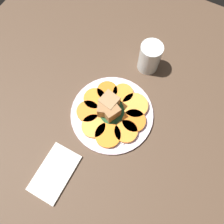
% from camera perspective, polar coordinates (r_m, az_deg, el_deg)
% --- Properties ---
extents(table_slab, '(1.20, 1.20, 0.02)m').
position_cam_1_polar(table_slab, '(0.70, -0.00, -0.90)').
color(table_slab, '#4C3828').
rests_on(table_slab, ground).
extents(plate, '(0.26, 0.26, 0.01)m').
position_cam_1_polar(plate, '(0.69, -0.00, -0.47)').
color(plate, silver).
rests_on(plate, table_slab).
extents(carrot_slice_0, '(0.07, 0.07, 0.01)m').
position_cam_1_polar(carrot_slice_0, '(0.66, -4.84, -3.76)').
color(carrot_slice_0, '#F99438').
rests_on(carrot_slice_0, plate).
extents(carrot_slice_1, '(0.08, 0.08, 0.01)m').
position_cam_1_polar(carrot_slice_1, '(0.65, -1.08, -6.10)').
color(carrot_slice_1, orange).
rests_on(carrot_slice_1, plate).
extents(carrot_slice_2, '(0.07, 0.07, 0.01)m').
position_cam_1_polar(carrot_slice_2, '(0.66, 3.64, -5.13)').
color(carrot_slice_2, orange).
rests_on(carrot_slice_2, plate).
extents(carrot_slice_3, '(0.07, 0.07, 0.01)m').
position_cam_1_polar(carrot_slice_3, '(0.67, 5.69, -2.33)').
color(carrot_slice_3, orange).
rests_on(carrot_slice_3, plate).
extents(carrot_slice_4, '(0.08, 0.08, 0.01)m').
position_cam_1_polar(carrot_slice_4, '(0.69, 6.01, 1.68)').
color(carrot_slice_4, '#F9953A').
rests_on(carrot_slice_4, plate).
extents(carrot_slice_5, '(0.07, 0.07, 0.01)m').
position_cam_1_polar(carrot_slice_5, '(0.70, 2.88, 4.88)').
color(carrot_slice_5, orange).
rests_on(carrot_slice_5, plate).
extents(carrot_slice_6, '(0.07, 0.07, 0.01)m').
position_cam_1_polar(carrot_slice_6, '(0.70, -1.24, 5.48)').
color(carrot_slice_6, orange).
rests_on(carrot_slice_6, plate).
extents(carrot_slice_7, '(0.07, 0.07, 0.01)m').
position_cam_1_polar(carrot_slice_7, '(0.69, -4.52, 3.44)').
color(carrot_slice_7, orange).
rests_on(carrot_slice_7, plate).
extents(carrot_slice_8, '(0.07, 0.07, 0.01)m').
position_cam_1_polar(carrot_slice_8, '(0.68, -6.30, 0.09)').
color(carrot_slice_8, orange).
rests_on(carrot_slice_8, plate).
extents(center_pile, '(0.11, 0.10, 0.06)m').
position_cam_1_polar(center_pile, '(0.66, -0.62, 0.86)').
color(center_pile, '#1E4723').
rests_on(center_pile, plate).
extents(fork, '(0.18, 0.05, 0.00)m').
position_cam_1_polar(fork, '(0.67, 4.24, -1.55)').
color(fork, '#B2B2B7').
rests_on(fork, plate).
extents(water_glass, '(0.07, 0.07, 0.10)m').
position_cam_1_polar(water_glass, '(0.74, 9.80, 13.90)').
color(water_glass, silver).
rests_on(water_glass, table_slab).
extents(napkin, '(0.15, 0.09, 0.01)m').
position_cam_1_polar(napkin, '(0.67, -14.74, -15.10)').
color(napkin, silver).
rests_on(napkin, table_slab).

